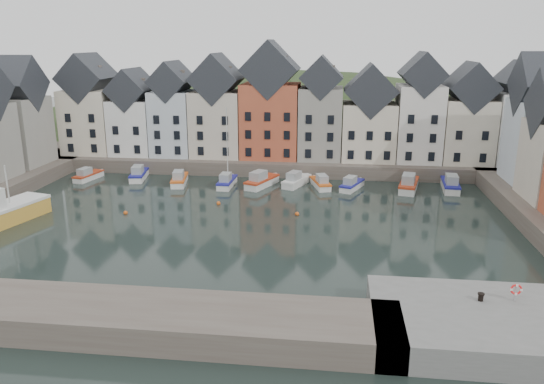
% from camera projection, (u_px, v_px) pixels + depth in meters
% --- Properties ---
extents(ground, '(260.00, 260.00, 0.00)m').
position_uv_depth(ground, '(239.00, 227.00, 57.59)').
color(ground, black).
rests_on(ground, ground).
extents(far_quay, '(90.00, 16.00, 2.00)m').
position_uv_depth(far_quay, '(272.00, 160.00, 85.95)').
color(far_quay, '#52473F').
rests_on(far_quay, ground).
extents(near_quay, '(18.00, 10.00, 2.00)m').
position_uv_depth(near_quay, '(506.00, 327.00, 35.66)').
color(near_quay, '#60605E').
rests_on(near_quay, ground).
extents(near_wall, '(50.00, 6.00, 2.00)m').
position_uv_depth(near_wall, '(43.00, 313.00, 37.47)').
color(near_wall, '#52473F').
rests_on(near_wall, ground).
extents(hillside, '(153.60, 70.40, 64.00)m').
position_uv_depth(hillside, '(286.00, 219.00, 115.97)').
color(hillside, '#24351A').
rests_on(hillside, ground).
extents(far_terrace, '(72.37, 8.16, 17.78)m').
position_uv_depth(far_terrace, '(291.00, 113.00, 81.51)').
color(far_terrace, beige).
rests_on(far_terrace, far_quay).
extents(mooring_buoys, '(20.50, 5.50, 0.50)m').
position_uv_depth(mooring_buoys, '(214.00, 210.00, 63.10)').
color(mooring_buoys, '#D05518').
rests_on(mooring_buoys, ground).
extents(boat_a, '(2.67, 5.59, 2.06)m').
position_uv_depth(boat_a, '(88.00, 176.00, 77.24)').
color(boat_a, silver).
rests_on(boat_a, ground).
extents(boat_b, '(2.92, 6.39, 2.36)m').
position_uv_depth(boat_b, '(139.00, 174.00, 77.62)').
color(boat_b, silver).
rests_on(boat_b, ground).
extents(boat_c, '(2.82, 6.22, 2.30)m').
position_uv_depth(boat_c, '(179.00, 180.00, 74.81)').
color(boat_c, silver).
rests_on(boat_c, ground).
extents(boat_d, '(1.92, 5.83, 11.07)m').
position_uv_depth(boat_d, '(227.00, 181.00, 73.65)').
color(boat_d, silver).
rests_on(boat_d, ground).
extents(boat_e, '(4.38, 6.91, 2.54)m').
position_uv_depth(boat_e, '(261.00, 181.00, 73.65)').
color(boat_e, silver).
rests_on(boat_e, ground).
extents(boat_f, '(3.93, 6.28, 2.31)m').
position_uv_depth(boat_f, '(296.00, 181.00, 74.18)').
color(boat_f, silver).
rests_on(boat_f, ground).
extents(boat_g, '(3.26, 5.83, 2.14)m').
position_uv_depth(boat_g, '(321.00, 183.00, 73.17)').
color(boat_g, silver).
rests_on(boat_g, ground).
extents(boat_h, '(3.64, 5.74, 2.11)m').
position_uv_depth(boat_h, '(352.00, 185.00, 72.25)').
color(boat_h, silver).
rests_on(boat_h, ground).
extents(boat_i, '(3.58, 7.25, 2.67)m').
position_uv_depth(boat_i, '(409.00, 185.00, 71.74)').
color(boat_i, silver).
rests_on(boat_i, ground).
extents(boat_j, '(2.62, 6.71, 2.52)m').
position_uv_depth(boat_j, '(450.00, 185.00, 71.85)').
color(boat_j, silver).
rests_on(boat_j, ground).
extents(mooring_bollard, '(0.48, 0.48, 0.56)m').
position_uv_depth(mooring_bollard, '(481.00, 297.00, 37.04)').
color(mooring_bollard, black).
rests_on(mooring_bollard, near_quay).
extents(life_ring_post, '(0.80, 0.17, 1.30)m').
position_uv_depth(life_ring_post, '(516.00, 290.00, 36.81)').
color(life_ring_post, gray).
rests_on(life_ring_post, near_quay).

